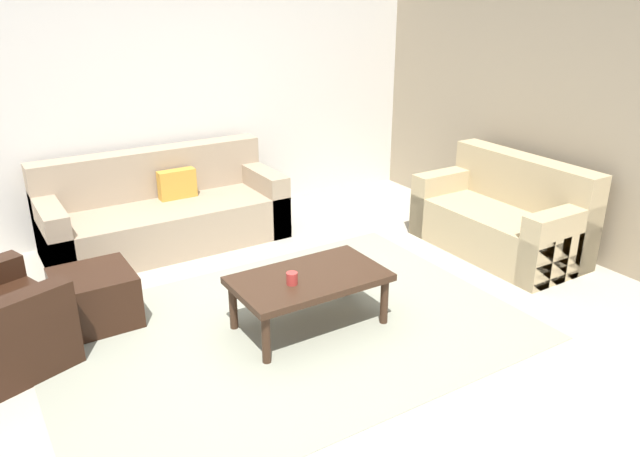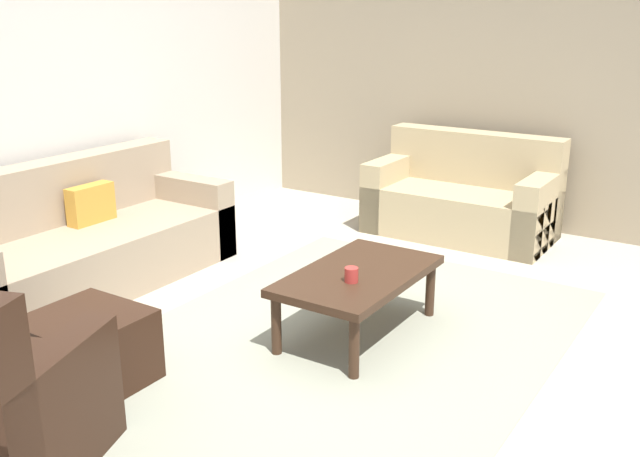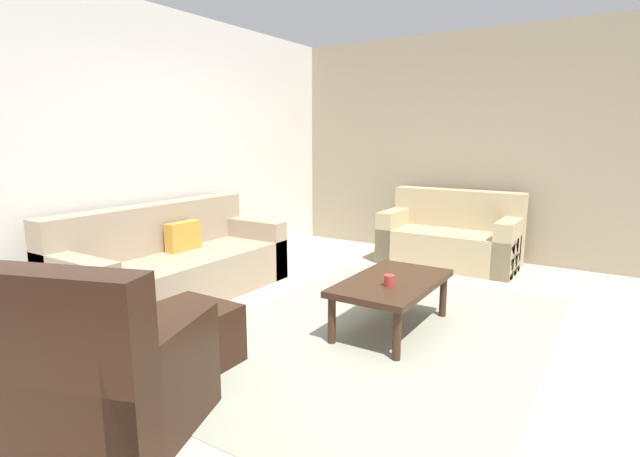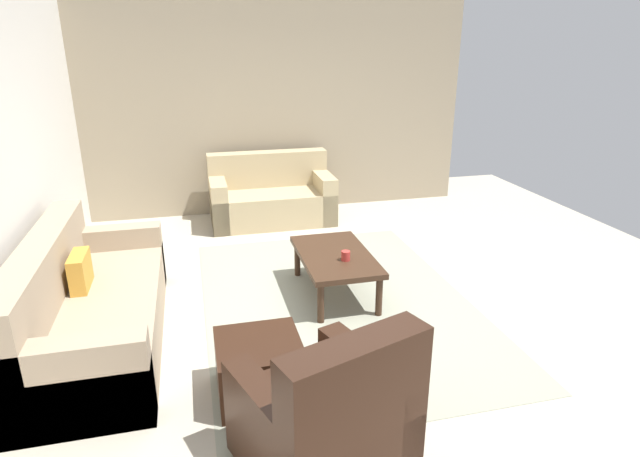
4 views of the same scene
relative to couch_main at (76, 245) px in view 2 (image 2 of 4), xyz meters
The scene contains 9 objects.
ground_plane 2.12m from the couch_main, 84.42° to the right, with size 8.00×8.00×0.00m, color #B2A893.
rear_partition 1.23m from the couch_main, 68.00° to the left, with size 6.00×0.12×2.80m, color silver.
stone_feature_panel 3.98m from the couch_main, 33.16° to the right, with size 0.12×5.20×2.80m, color gray.
area_rug 2.12m from the couch_main, 84.42° to the right, with size 3.36×2.37×0.01m, color gray.
couch_main is the anchor object (origin of this frame).
couch_loveseat 3.28m from the couch_main, 35.03° to the right, with size 0.82×1.57×0.88m.
ottoman 1.55m from the couch_main, 127.13° to the right, with size 0.56×0.56×0.40m, color black.
coffee_table 2.16m from the couch_main, 79.80° to the right, with size 1.10×0.64×0.41m.
cup 2.19m from the couch_main, 84.39° to the right, with size 0.08×0.08×0.09m, color #B2332D.
Camera 2 is at (-3.32, -2.02, 1.94)m, focal length 39.88 mm.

